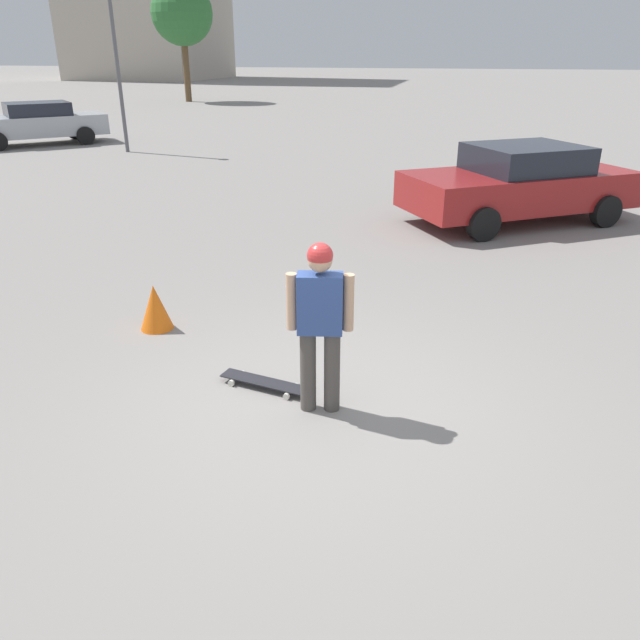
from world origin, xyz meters
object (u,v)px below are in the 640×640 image
at_px(car_parked_far, 37,123).
at_px(car_parked_near, 519,183).
at_px(traffic_cone, 155,307).
at_px(person, 320,317).
at_px(skateboard, 264,382).

bearing_deg(car_parked_far, car_parked_near, 110.39).
relative_size(car_parked_far, traffic_cone, 8.05).
bearing_deg(person, traffic_cone, 139.87).
relative_size(skateboard, car_parked_near, 0.20).
height_order(person, car_parked_far, person).
relative_size(skateboard, traffic_cone, 1.69).
distance_m(skateboard, car_parked_far, 19.63).
distance_m(person, skateboard, 1.12).
height_order(person, skateboard, person).
bearing_deg(skateboard, traffic_cone, -20.78).
distance_m(skateboard, car_parked_near, 7.96).
distance_m(skateboard, traffic_cone, 2.04).
height_order(skateboard, traffic_cone, traffic_cone).
bearing_deg(traffic_cone, person, 60.54).
height_order(car_parked_near, traffic_cone, car_parked_near).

